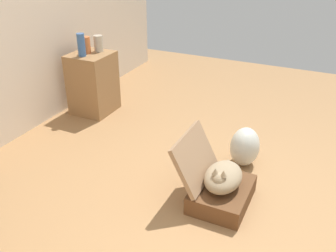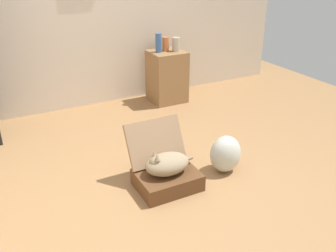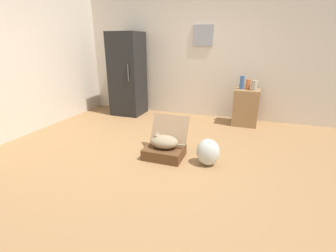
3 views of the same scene
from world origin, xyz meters
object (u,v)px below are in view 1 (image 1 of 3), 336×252
object	(u,v)px
plastic_bag_white	(245,147)
side_table	(93,83)
vase_tall	(81,45)
vase_round	(86,45)
suitcase_base	(222,194)
cat	(223,177)
vase_short	(98,43)

from	to	relation	value
plastic_bag_white	side_table	world-z (taller)	side_table
plastic_bag_white	vase_tall	xyz separation A→B (m)	(0.26, 1.94, 0.65)
vase_tall	vase_round	distance (m)	0.12
suitcase_base	vase_round	bearing A→B (deg)	62.92
vase_tall	cat	bearing A→B (deg)	-114.74
side_table	cat	bearing A→B (deg)	-117.73
plastic_bag_white	vase_tall	distance (m)	2.06
vase_tall	suitcase_base	bearing A→B (deg)	-114.56
suitcase_base	vase_short	distance (m)	2.29
plastic_bag_white	vase_short	xyz separation A→B (m)	(0.49, 1.88, 0.61)
cat	side_table	bearing A→B (deg)	62.27
cat	vase_round	distance (m)	2.26
vase_tall	vase_short	xyz separation A→B (m)	(0.23, -0.06, -0.03)
suitcase_base	cat	xyz separation A→B (m)	(-0.01, 0.00, 0.17)
plastic_bag_white	vase_round	size ratio (longest dim) A/B	1.97
cat	vase_short	distance (m)	2.25
cat	side_table	size ratio (longest dim) A/B	0.69
vase_round	suitcase_base	bearing A→B (deg)	-117.08
cat	plastic_bag_white	xyz separation A→B (m)	(0.63, -0.01, -0.06)
vase_short	vase_round	world-z (taller)	vase_round
side_table	vase_short	world-z (taller)	vase_short
suitcase_base	vase_tall	size ratio (longest dim) A/B	2.16
plastic_bag_white	vase_short	world-z (taller)	vase_short
vase_tall	vase_short	distance (m)	0.24
cat	side_table	xyz separation A→B (m)	(1.00, 1.91, 0.11)
side_table	vase_round	size ratio (longest dim) A/B	3.81
plastic_bag_white	vase_tall	bearing A→B (deg)	82.31
vase_tall	vase_short	size ratio (longest dim) A/B	1.37
suitcase_base	plastic_bag_white	bearing A→B (deg)	-0.82
cat	vase_short	world-z (taller)	vase_short
side_table	vase_tall	world-z (taller)	vase_tall
cat	vase_round	xyz separation A→B (m)	(1.00, 1.95, 0.55)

